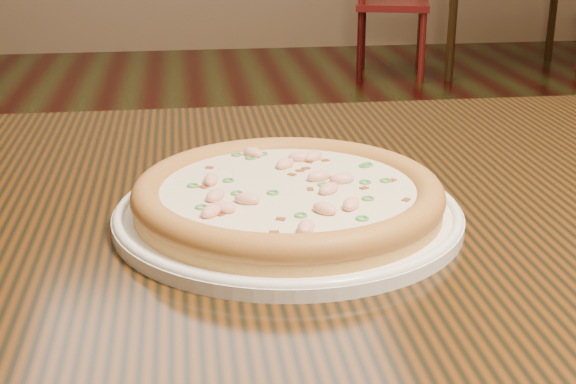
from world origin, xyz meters
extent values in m
cube|color=black|center=(0.14, -0.51, 0.73)|extent=(1.20, 0.80, 0.04)
cylinder|color=white|center=(0.02, -0.56, 0.76)|extent=(0.33, 0.33, 0.01)
torus|color=white|center=(0.02, -0.56, 0.76)|extent=(0.33, 0.33, 0.01)
cylinder|color=gold|center=(0.02, -0.56, 0.77)|extent=(0.29, 0.29, 0.02)
torus|color=#B6762E|center=(0.02, -0.56, 0.78)|extent=(0.30, 0.30, 0.03)
cylinder|color=beige|center=(0.02, -0.56, 0.78)|extent=(0.24, 0.24, 0.00)
ellipsoid|color=#F2B29E|center=(0.07, -0.56, 0.79)|extent=(0.03, 0.02, 0.01)
ellipsoid|color=#F2B29E|center=(-0.05, -0.59, 0.79)|extent=(0.03, 0.03, 0.01)
ellipsoid|color=#F2B29E|center=(0.02, -0.50, 0.79)|extent=(0.03, 0.03, 0.01)
ellipsoid|color=#F2B29E|center=(0.05, -0.48, 0.79)|extent=(0.03, 0.03, 0.01)
ellipsoid|color=#F2B29E|center=(0.05, -0.55, 0.79)|extent=(0.03, 0.02, 0.01)
ellipsoid|color=#F2B29E|center=(-0.05, -0.62, 0.79)|extent=(0.03, 0.02, 0.01)
ellipsoid|color=#F2B29E|center=(-0.06, -0.62, 0.79)|extent=(0.03, 0.03, 0.01)
ellipsoid|color=#F2B29E|center=(-0.05, -0.54, 0.79)|extent=(0.02, 0.03, 0.01)
ellipsoid|color=#F2B29E|center=(-0.01, -0.46, 0.79)|extent=(0.03, 0.03, 0.01)
ellipsoid|color=#F2B29E|center=(0.07, -0.62, 0.79)|extent=(0.02, 0.03, 0.01)
ellipsoid|color=#F2B29E|center=(0.05, -0.58, 0.79)|extent=(0.03, 0.03, 0.01)
ellipsoid|color=#F2B29E|center=(0.04, -0.48, 0.79)|extent=(0.03, 0.02, 0.01)
ellipsoid|color=#F2B29E|center=(-0.02, -0.60, 0.79)|extent=(0.03, 0.02, 0.01)
ellipsoid|color=#F2B29E|center=(0.04, -0.63, 0.79)|extent=(0.03, 0.03, 0.01)
ellipsoid|color=#F2B29E|center=(0.02, -0.67, 0.79)|extent=(0.02, 0.03, 0.01)
cube|color=maroon|center=(-0.01, -0.67, 0.78)|extent=(0.01, 0.01, 0.00)
cube|color=maroon|center=(0.03, -0.53, 0.78)|extent=(0.01, 0.01, 0.00)
cube|color=maroon|center=(0.12, -0.61, 0.78)|extent=(0.01, 0.01, 0.00)
cube|color=maroon|center=(0.06, -0.54, 0.78)|extent=(0.01, 0.01, 0.00)
cube|color=maroon|center=(0.09, -0.58, 0.78)|extent=(0.01, 0.01, 0.00)
cube|color=maroon|center=(-0.06, -0.55, 0.78)|extent=(0.01, 0.01, 0.00)
cube|color=maroon|center=(-0.05, -0.50, 0.78)|extent=(0.01, 0.01, 0.00)
cube|color=maroon|center=(0.04, -0.51, 0.78)|extent=(0.01, 0.01, 0.00)
cube|color=maroon|center=(0.07, -0.49, 0.78)|extent=(0.01, 0.01, 0.00)
cube|color=maroon|center=(0.04, -0.52, 0.78)|extent=(0.01, 0.01, 0.00)
cube|color=maroon|center=(0.04, -0.57, 0.78)|extent=(0.01, 0.01, 0.00)
cube|color=maroon|center=(0.12, -0.56, 0.78)|extent=(0.01, 0.01, 0.00)
cube|color=maroon|center=(-0.03, -0.58, 0.78)|extent=(0.01, 0.01, 0.00)
cube|color=maroon|center=(0.05, -0.49, 0.78)|extent=(0.01, 0.01, 0.00)
cube|color=maroon|center=(0.04, -0.48, 0.78)|extent=(0.01, 0.01, 0.00)
cube|color=maroon|center=(0.00, -0.64, 0.78)|extent=(0.01, 0.01, 0.00)
cube|color=maroon|center=(0.05, -0.54, 0.78)|extent=(0.01, 0.01, 0.00)
cube|color=maroon|center=(-0.05, -0.62, 0.78)|extent=(0.01, 0.01, 0.00)
torus|color=#428A3E|center=(-0.04, -0.54, 0.79)|extent=(0.01, 0.01, 0.00)
torus|color=#428A3E|center=(0.00, -0.58, 0.79)|extent=(0.02, 0.02, 0.00)
torus|color=#428A3E|center=(0.09, -0.56, 0.79)|extent=(0.02, 0.02, 0.00)
torus|color=#428A3E|center=(0.00, -0.46, 0.79)|extent=(0.01, 0.01, 0.00)
torus|color=#428A3E|center=(-0.01, -0.47, 0.79)|extent=(0.01, 0.01, 0.00)
torus|color=#428A3E|center=(0.07, -0.65, 0.79)|extent=(0.01, 0.01, 0.00)
torus|color=#428A3E|center=(0.11, -0.51, 0.79)|extent=(0.01, 0.01, 0.00)
torus|color=#428A3E|center=(-0.06, -0.61, 0.79)|extent=(0.02, 0.02, 0.00)
torus|color=#428A3E|center=(0.05, -0.56, 0.79)|extent=(0.01, 0.01, 0.00)
torus|color=#428A3E|center=(0.10, -0.51, 0.79)|extent=(0.01, 0.01, 0.00)
torus|color=#428A3E|center=(0.02, -0.64, 0.79)|extent=(0.01, 0.01, 0.00)
torus|color=#428A3E|center=(-0.02, -0.46, 0.79)|extent=(0.02, 0.02, 0.00)
torus|color=#428A3E|center=(-0.03, -0.58, 0.79)|extent=(0.01, 0.01, 0.00)
torus|color=#428A3E|center=(0.09, -0.60, 0.79)|extent=(0.02, 0.02, 0.00)
torus|color=#428A3E|center=(0.11, -0.56, 0.79)|extent=(0.02, 0.02, 0.00)
torus|color=#428A3E|center=(-0.07, -0.55, 0.79)|extent=(0.02, 0.02, 0.00)
cylinder|color=black|center=(1.50, 3.28, 0.35)|extent=(0.05, 0.05, 0.71)
cylinder|color=black|center=(1.50, 3.88, 0.35)|extent=(0.05, 0.05, 0.71)
cylinder|color=black|center=(2.40, 3.88, 0.35)|extent=(0.05, 0.05, 0.71)
cube|color=#5F0D18|center=(1.19, 3.45, 0.43)|extent=(0.52, 0.52, 0.04)
cylinder|color=#5F0D18|center=(1.31, 3.23, 0.21)|extent=(0.04, 0.04, 0.41)
cylinder|color=#5F0D18|center=(1.41, 3.58, 0.21)|extent=(0.04, 0.04, 0.41)
cylinder|color=#5F0D18|center=(0.97, 3.32, 0.21)|extent=(0.04, 0.04, 0.41)
cylinder|color=#5F0D18|center=(1.06, 3.67, 0.21)|extent=(0.04, 0.04, 0.41)
cylinder|color=#5F0D18|center=(0.97, 3.32, 0.47)|extent=(0.04, 0.04, 0.95)
camera|label=1|loc=(-0.08, -1.27, 1.04)|focal=50.00mm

